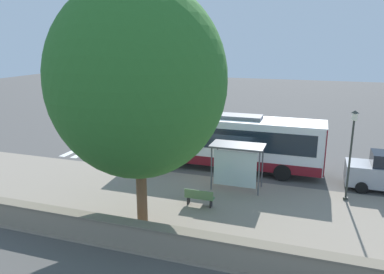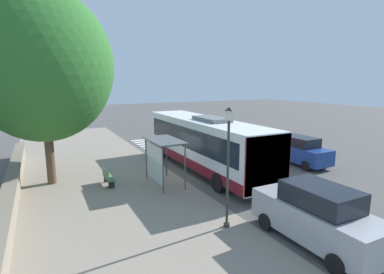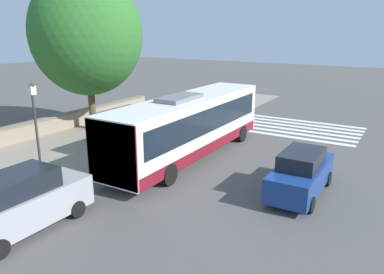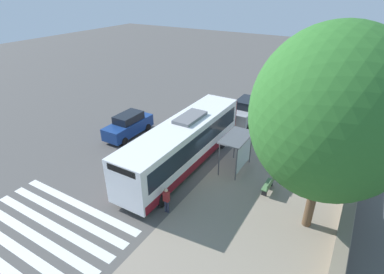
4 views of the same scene
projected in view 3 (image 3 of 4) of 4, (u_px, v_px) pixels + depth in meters
name	position (u px, v px, depth m)	size (l,w,h in m)	color
ground_plane	(152.00, 154.00, 20.79)	(120.00, 120.00, 0.00)	#514F4C
sidewalk_plaza	(93.00, 142.00, 23.02)	(9.00, 44.00, 0.02)	gray
crosswalk_stripes	(293.00, 128.00, 26.39)	(9.00, 5.25, 0.01)	silver
stone_wall	(49.00, 125.00, 24.88)	(0.60, 20.00, 1.08)	gray
bus	(189.00, 125.00, 19.87)	(2.73, 12.01, 3.50)	white
bus_shelter	(122.00, 118.00, 20.31)	(1.53, 2.86, 2.52)	#515459
pedestrian	(203.00, 119.00, 24.77)	(0.34, 0.22, 1.62)	#2D3347
bench	(104.00, 134.00, 23.11)	(0.40, 1.47, 0.88)	#4C7247
street_lamp_near	(36.00, 129.00, 15.26)	(0.28, 0.28, 4.68)	#2D332D
shade_tree	(87.00, 34.00, 24.26)	(7.24, 7.24, 10.38)	brown
parked_car_behind_bus	(22.00, 202.00, 12.73)	(1.97, 4.70, 2.11)	#9EA0A8
parked_car_far_lane	(301.00, 173.00, 15.55)	(1.84, 4.59, 1.91)	navy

